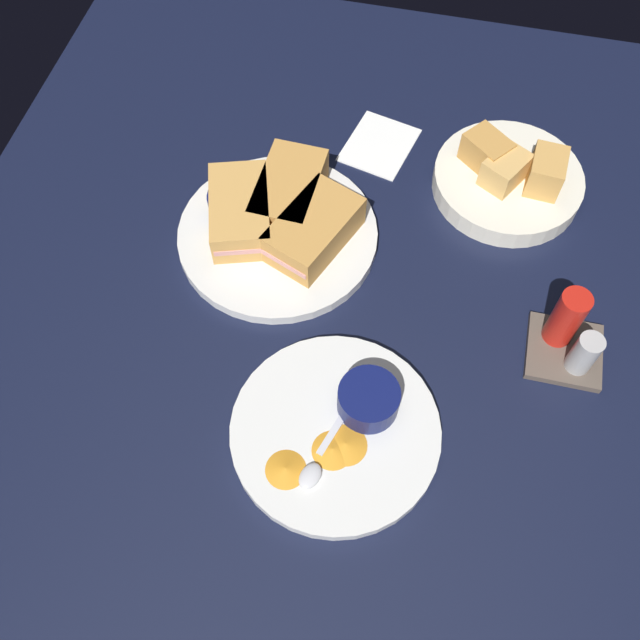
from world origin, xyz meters
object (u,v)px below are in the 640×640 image
Objects in this scene: sandwich_half_near at (314,230)px; spoon_by_gravy_ramekin at (312,465)px; ramekin_dark_sauce at (237,205)px; sandwich_half_extra at (240,211)px; condiment_caddy at (570,337)px; plate_sandwich_main at (278,235)px; bread_basket_rear at (508,178)px; ramekin_light_gravy at (369,399)px; sandwich_half_far at (289,192)px; spoon_by_dark_ramekin at (273,233)px; plate_chips_companion at (335,432)px.

spoon_by_gravy_ramekin is at bearing 12.77° from sandwich_half_near.
spoon_by_gravy_ramekin is at bearing 29.16° from ramekin_dark_sauce.
condiment_caddy reaches higher than sandwich_half_extra.
bread_basket_rear is (-15.46, 28.98, 1.52)cm from plate_sandwich_main.
bread_basket_rear reaches higher than ramekin_light_gravy.
ramekin_dark_sauce is at bearing -99.29° from sandwich_half_near.
sandwich_half_far is at bearing -149.23° from ramekin_light_gravy.
sandwich_half_far is 31.29cm from ramekin_light_gravy.
sandwich_half_extra is (-0.39, -5.05, 3.20)cm from plate_sandwich_main.
ramekin_light_gravy is at bearing 36.91° from plate_sandwich_main.
bread_basket_rear is 25.78cm from condiment_caddy.
sandwich_half_far is 7.22cm from ramekin_dark_sauce.
spoon_by_dark_ramekin is 39.47cm from condiment_caddy.
ramekin_dark_sauce is (3.66, -6.22, -0.16)cm from sandwich_half_far.
sandwich_half_near is 1.57× the size of condiment_caddy.
ramekin_dark_sauce is 0.76× the size of spoon_by_dark_ramekin.
spoon_by_gravy_ramekin is (31.64, 17.65, -1.88)cm from ramekin_dark_sauce.
condiment_caddy is at bearing 129.40° from spoon_by_gravy_ramekin.
bread_basket_rear is (-14.07, 34.82, -1.52)cm from ramekin_dark_sauce.
spoon_by_gravy_ramekin reaches higher than plate_chips_companion.
sandwich_half_extra is 1.55× the size of condiment_caddy.
spoon_by_dark_ramekin is at bearing -8.49° from sandwich_half_far.
spoon_by_gravy_ramekin is (30.64, 16.86, -2.04)cm from sandwich_half_extra.
sandwich_half_extra is at bearing -66.11° from bread_basket_rear.
ramekin_dark_sauce is at bearing -67.99° from bread_basket_rear.
spoon_by_dark_ramekin is 0.99× the size of spoon_by_gravy_ramekin.
bread_basket_rear is (-45.71, 17.17, 0.35)cm from spoon_by_gravy_ramekin.
condiment_caddy reaches higher than sandwich_half_far.
ramekin_light_gravy is 0.75× the size of condiment_caddy.
condiment_caddy is at bearing 70.14° from sandwich_half_far.
sandwich_half_extra reaches higher than ramekin_dark_sauce.
bread_basket_rear reaches higher than sandwich_half_far.
ramekin_light_gravy is 9.71cm from spoon_by_gravy_ramekin.
sandwich_half_near is at bearing -161.59° from plate_chips_companion.
ramekin_light_gravy reaches higher than spoon_by_dark_ramekin.
sandwich_half_near is 0.62× the size of plate_chips_companion.
plate_chips_companion is at bearing -55.80° from condiment_caddy.
sandwich_half_extra is (4.66, -5.44, 0.00)cm from sandwich_half_far.
plate_sandwich_main is 27.44cm from ramekin_light_gravy.
condiment_caddy reaches higher than ramekin_light_gravy.
plate_sandwich_main is 39.22cm from condiment_caddy.
plate_sandwich_main is at bearing -4.41° from sandwich_half_far.
sandwich_half_near reaches higher than ramekin_dark_sauce.
sandwich_half_far is 0.92× the size of sandwich_half_extra.
plate_chips_companion is at bearing 35.51° from sandwich_half_extra.
ramekin_light_gravy is (26.88, 16.01, -0.45)cm from sandwich_half_far.
sandwich_half_near reaches higher than spoon_by_dark_ramekin.
plate_sandwich_main is 1.11× the size of plate_chips_companion.
spoon_by_gravy_ramekin is (8.41, -4.58, -1.58)cm from ramekin_light_gravy.
sandwich_half_far is 33.30cm from plate_chips_companion.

